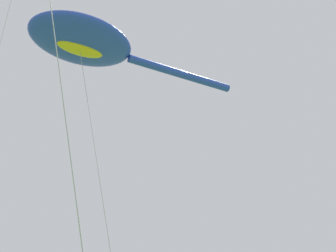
# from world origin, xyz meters

# --- Properties ---
(big_show_kite) EXTENTS (12.11, 8.45, 16.61)m
(big_show_kite) POSITION_xyz_m (1.57, 17.28, 15.92)
(big_show_kite) COLOR blue
(big_show_kite) RESTS_ON ground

